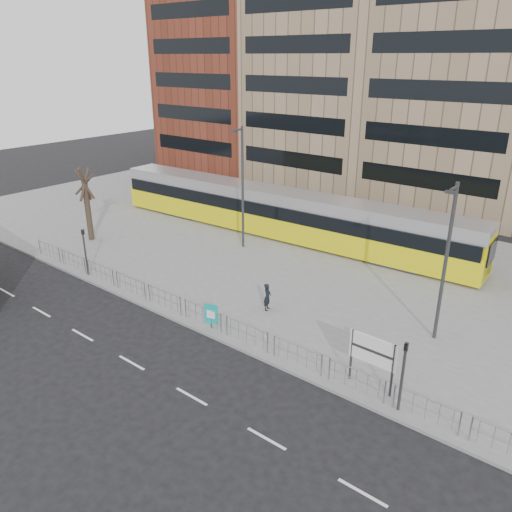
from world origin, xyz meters
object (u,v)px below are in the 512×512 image
Objects in this scene: lamp_post_west at (242,184)px; ad_panel at (211,315)px; tram at (279,213)px; bare_tree at (82,165)px; pedestrian at (267,297)px; traffic_light_east at (403,368)px; traffic_light_west at (84,246)px; lamp_post_east at (446,258)px; station_sign at (372,353)px.

ad_panel is at bearing -57.59° from lamp_post_west.
tram is 4.02× the size of bare_tree.
pedestrian is at bearing -42.01° from lamp_post_west.
tram is 21.49m from traffic_light_east.
traffic_light_west reaches higher than pedestrian.
traffic_light_west is (-11.04, -0.01, 1.17)m from ad_panel.
bare_tree is (-10.74, -9.92, 3.96)m from tram.
tram is 22.60× the size of ad_panel.
lamp_post_east is at bearing 13.92° from ad_panel.
tram reaches higher than traffic_light_east.
traffic_light_west is at bearing 160.17° from ad_panel.
ad_panel is 0.18× the size of bare_tree.
lamp_post_east is at bearing -29.56° from tram.
tram is at bearing 132.53° from traffic_light_east.
lamp_post_east is (20.47, 6.33, 2.40)m from traffic_light_west.
traffic_light_east is 6.83m from lamp_post_east.
bare_tree reaches higher than traffic_light_west.
lamp_post_east reaches higher than traffic_light_west.
lamp_post_west is 11.95m from bare_tree.
lamp_post_west is at bearing -100.80° from tram.
lamp_post_east is at bearing -91.21° from pedestrian.
lamp_post_west is (-7.49, 6.75, 3.98)m from pedestrian.
lamp_post_west is at bearing 28.04° from pedestrian.
traffic_light_east is at bearing -81.91° from lamp_post_east.
ad_panel is 11.90m from lamp_post_east.
lamp_post_west reaches higher than station_sign.
lamp_post_west reaches higher than pedestrian.
lamp_post_east is at bearing 4.86° from bare_tree.
bare_tree is at bearing 138.14° from traffic_light_west.
lamp_post_west is (-15.21, 9.59, 3.08)m from station_sign.
traffic_light_west is (-19.77, -0.63, 0.28)m from station_sign.
ad_panel is 10.39m from traffic_light_east.
station_sign is at bearing -15.88° from ad_panel.
traffic_light_west is 0.35× the size of lamp_post_west.
traffic_light_east is at bearing -43.71° from tram.
tram is 4.84m from lamp_post_west.
lamp_post_east is (-0.90, 6.33, 2.40)m from traffic_light_east.
bare_tree reaches higher than tram.
station_sign is 1.54× the size of pedestrian.
ad_panel is at bearing -146.19° from lamp_post_east.
bare_tree is (-5.66, 4.11, 3.82)m from traffic_light_west.
station_sign is 19.78m from traffic_light_west.
lamp_post_east reaches higher than ad_panel.
bare_tree is at bearing -149.12° from lamp_post_west.
lamp_post_west is at bearing 102.51° from ad_panel.
ad_panel is (-8.73, -0.61, -0.89)m from station_sign.
station_sign is 0.28× the size of lamp_post_west.
lamp_post_west is (-6.48, 10.21, 3.97)m from ad_panel.
traffic_light_east is 27.60m from bare_tree.
lamp_post_east is (9.43, 6.32, 3.57)m from ad_panel.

